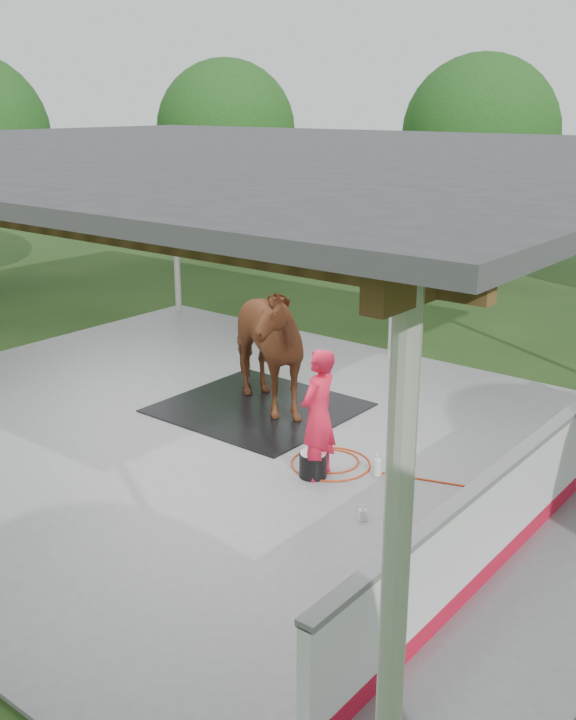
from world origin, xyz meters
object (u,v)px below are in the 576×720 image
Objects in this scene: horse at (258,343)px; wash_bucket at (313,464)px; handler at (318,415)px; dasher_board at (529,492)px.

horse is 6.88× the size of wash_bucket.
horse is at bearing -125.65° from handler.
handler is at bearing -174.74° from dasher_board.
horse is at bearing 167.05° from dasher_board.
horse is 2.54m from handler.
dasher_board is 2.75m from wash_bucket.
wash_bucket is at bearing -98.51° from horse.
dasher_board is at bearing -78.19° from horse.
dasher_board reaches higher than wash_bucket.
dasher_board is 22.41× the size of wash_bucket.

